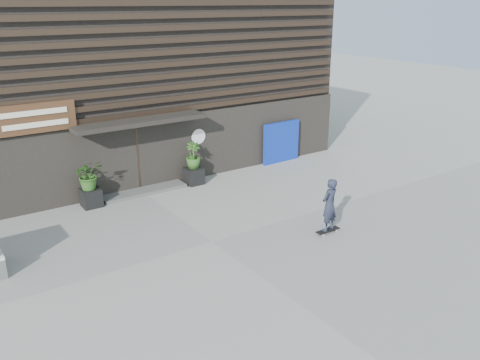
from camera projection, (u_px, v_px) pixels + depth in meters
ground at (212, 242)px, 13.99m from camera, size 80.00×80.00×0.00m
entrance_step at (144, 191)px, 17.55m from camera, size 3.00×0.80×0.12m
planter_pot_left at (91, 198)px, 16.31m from camera, size 0.60×0.60×0.60m
bamboo_left at (89, 175)px, 16.05m from camera, size 0.86×0.75×0.96m
planter_pot_right at (194, 176)px, 18.32m from camera, size 0.60×0.60×0.60m
bamboo_right at (193, 155)px, 18.06m from camera, size 0.54×0.54×0.96m
blue_tarp at (281, 142)px, 20.65m from camera, size 1.79×0.18×1.67m
building at (82, 61)px, 20.40m from camera, size 18.00×11.00×8.00m
skateboarder at (329, 205)px, 14.25m from camera, size 0.78×0.48×1.65m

